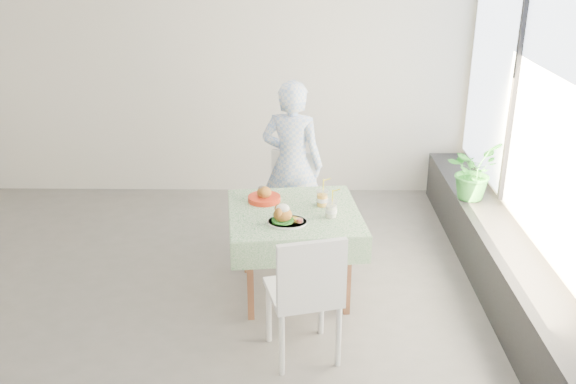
{
  "coord_description": "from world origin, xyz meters",
  "views": [
    {
      "loc": [
        1.08,
        -4.55,
        2.82
      ],
      "look_at": [
        1.02,
        0.23,
        0.89
      ],
      "focal_mm": 40.0,
      "sensor_mm": 36.0,
      "label": 1
    }
  ],
  "objects_px": {
    "chair_near": "(303,318)",
    "diner": "(292,164)",
    "cafe_table": "(294,242)",
    "juice_cup_orange": "(322,199)",
    "potted_plant": "(473,171)",
    "main_dish": "(285,217)",
    "chair_far": "(289,221)"
  },
  "relations": [
    {
      "from": "chair_far",
      "to": "chair_near",
      "type": "xyz_separation_m",
      "value": [
        0.12,
        -1.69,
        0.02
      ]
    },
    {
      "from": "cafe_table",
      "to": "juice_cup_orange",
      "type": "distance_m",
      "value": 0.43
    },
    {
      "from": "diner",
      "to": "potted_plant",
      "type": "xyz_separation_m",
      "value": [
        1.68,
        -0.05,
        -0.03
      ]
    },
    {
      "from": "cafe_table",
      "to": "main_dish",
      "type": "height_order",
      "value": "main_dish"
    },
    {
      "from": "cafe_table",
      "to": "potted_plant",
      "type": "distance_m",
      "value": 1.91
    },
    {
      "from": "chair_far",
      "to": "chair_near",
      "type": "relative_size",
      "value": 0.93
    },
    {
      "from": "chair_near",
      "to": "potted_plant",
      "type": "relative_size",
      "value": 1.84
    },
    {
      "from": "chair_near",
      "to": "main_dish",
      "type": "xyz_separation_m",
      "value": [
        -0.14,
        0.64,
        0.49
      ]
    },
    {
      "from": "potted_plant",
      "to": "juice_cup_orange",
      "type": "bearing_deg",
      "value": -151.21
    },
    {
      "from": "chair_near",
      "to": "cafe_table",
      "type": "bearing_deg",
      "value": 94.59
    },
    {
      "from": "chair_near",
      "to": "diner",
      "type": "distance_m",
      "value": 1.9
    },
    {
      "from": "cafe_table",
      "to": "chair_far",
      "type": "xyz_separation_m",
      "value": [
        -0.05,
        0.81,
        -0.18
      ]
    },
    {
      "from": "main_dish",
      "to": "potted_plant",
      "type": "bearing_deg",
      "value": 33.13
    },
    {
      "from": "diner",
      "to": "juice_cup_orange",
      "type": "distance_m",
      "value": 0.88
    },
    {
      "from": "diner",
      "to": "main_dish",
      "type": "height_order",
      "value": "diner"
    },
    {
      "from": "cafe_table",
      "to": "chair_near",
      "type": "bearing_deg",
      "value": -85.41
    },
    {
      "from": "juice_cup_orange",
      "to": "main_dish",
      "type": "bearing_deg",
      "value": -131.11
    },
    {
      "from": "cafe_table",
      "to": "chair_far",
      "type": "height_order",
      "value": "chair_far"
    },
    {
      "from": "cafe_table",
      "to": "juice_cup_orange",
      "type": "bearing_deg",
      "value": 25.32
    },
    {
      "from": "diner",
      "to": "chair_near",
      "type": "bearing_deg",
      "value": 108.69
    },
    {
      "from": "chair_near",
      "to": "potted_plant",
      "type": "distance_m",
      "value": 2.43
    },
    {
      "from": "chair_near",
      "to": "chair_far",
      "type": "bearing_deg",
      "value": 94.12
    },
    {
      "from": "chair_far",
      "to": "cafe_table",
      "type": "bearing_deg",
      "value": -86.38
    },
    {
      "from": "cafe_table",
      "to": "chair_near",
      "type": "xyz_separation_m",
      "value": [
        0.07,
        -0.88,
        -0.15
      ]
    },
    {
      "from": "main_dish",
      "to": "cafe_table",
      "type": "bearing_deg",
      "value": 73.38
    },
    {
      "from": "cafe_table",
      "to": "chair_far",
      "type": "relative_size",
      "value": 1.25
    },
    {
      "from": "main_dish",
      "to": "chair_far",
      "type": "bearing_deg",
      "value": 88.99
    },
    {
      "from": "main_dish",
      "to": "chair_near",
      "type": "bearing_deg",
      "value": -77.67
    },
    {
      "from": "cafe_table",
      "to": "juice_cup_orange",
      "type": "height_order",
      "value": "juice_cup_orange"
    },
    {
      "from": "chair_far",
      "to": "chair_near",
      "type": "bearing_deg",
      "value": -85.88
    },
    {
      "from": "cafe_table",
      "to": "chair_far",
      "type": "bearing_deg",
      "value": 93.62
    },
    {
      "from": "juice_cup_orange",
      "to": "potted_plant",
      "type": "height_order",
      "value": "potted_plant"
    }
  ]
}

